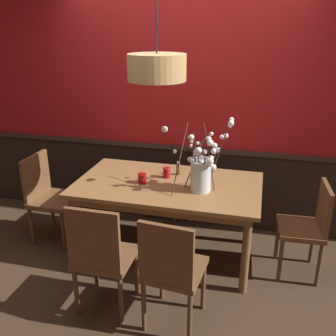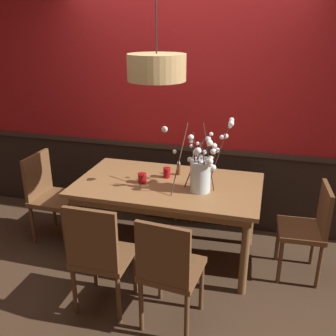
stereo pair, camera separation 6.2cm
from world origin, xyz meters
TOP-DOWN VIEW (x-y plane):
  - ground_plane at (0.00, 0.00)m, footprint 24.00×24.00m
  - back_wall at (0.00, 0.76)m, footprint 5.12×0.14m
  - dining_table at (0.00, 0.00)m, footprint 1.70×0.97m
  - chair_far_side_right at (0.25, 0.93)m, footprint 0.46×0.45m
  - chair_near_side_right at (0.26, -0.93)m, footprint 0.45×0.47m
  - chair_head_east_end at (1.28, 0.01)m, footprint 0.40×0.44m
  - chair_far_side_left at (-0.25, 0.90)m, footprint 0.46×0.45m
  - chair_near_side_left at (-0.30, -0.89)m, footprint 0.43×0.41m
  - chair_head_west_end at (-1.28, 0.00)m, footprint 0.44×0.46m
  - vase_with_blossoms at (0.32, -0.08)m, footprint 0.61×0.39m
  - candle_holder_nearer_center at (-0.23, -0.06)m, footprint 0.08×0.08m
  - candle_holder_nearer_edge at (-0.05, 0.13)m, footprint 0.07×0.07m
  - condiment_bottle at (0.05, 0.23)m, footprint 0.04×0.04m
  - pendant_lamp at (-0.07, -0.09)m, footprint 0.48×0.48m

SIDE VIEW (x-z plane):
  - ground_plane at x=0.00m, z-range 0.00..0.00m
  - chair_head_east_end at x=1.28m, z-range 0.06..0.94m
  - chair_head_west_end at x=-1.28m, z-range 0.06..0.97m
  - chair_near_side_right at x=0.26m, z-range 0.06..0.99m
  - chair_near_side_left at x=-0.30m, z-range 0.05..1.00m
  - chair_far_side_right at x=0.25m, z-range 0.06..1.00m
  - chair_far_side_left at x=-0.25m, z-range 0.05..1.02m
  - dining_table at x=0.00m, z-range 0.30..1.07m
  - candle_holder_nearer_center at x=-0.23m, z-range 0.77..0.86m
  - candle_holder_nearer_edge at x=-0.05m, z-range 0.77..0.87m
  - condiment_bottle at x=0.05m, z-range 0.76..0.90m
  - vase_with_blossoms at x=0.32m, z-range 0.64..1.27m
  - back_wall at x=0.00m, z-range -0.01..2.92m
  - pendant_lamp at x=-0.07m, z-range 1.21..2.43m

